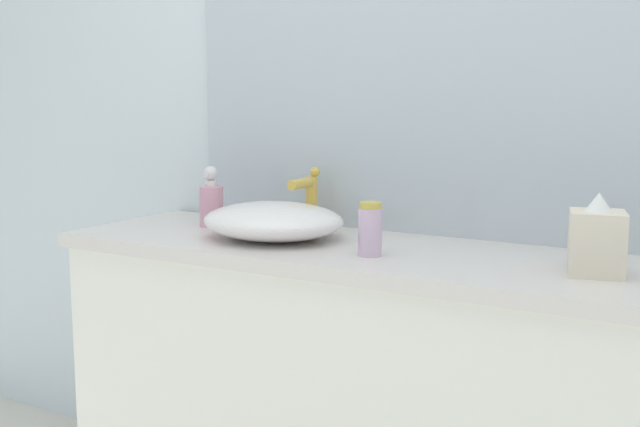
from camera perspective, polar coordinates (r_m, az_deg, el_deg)
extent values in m
cube|color=silver|center=(2.20, 9.54, 10.20)|extent=(6.00, 0.06, 2.60)
cube|color=white|center=(2.13, 3.79, -14.31)|extent=(1.68, 0.47, 0.81)
cube|color=silver|center=(2.00, 3.91, -3.03)|extent=(1.72, 0.51, 0.04)
cube|color=#B2BCC6|center=(2.20, 7.11, 13.41)|extent=(1.43, 0.01, 1.14)
ellipsoid|color=white|center=(2.12, -3.39, -0.53)|extent=(0.39, 0.34, 0.10)
cylinder|color=gold|center=(2.28, -0.61, 0.79)|extent=(0.03, 0.03, 0.15)
cylinder|color=gold|center=(2.23, -1.33, 2.17)|extent=(0.03, 0.11, 0.03)
sphere|color=gold|center=(2.29, -0.35, 3.00)|extent=(0.03, 0.03, 0.03)
cylinder|color=pink|center=(2.34, -7.81, 0.52)|extent=(0.07, 0.07, 0.12)
cylinder|color=silver|center=(2.33, -7.85, 2.18)|extent=(0.03, 0.03, 0.02)
sphere|color=silver|center=(2.33, -7.86, 2.90)|extent=(0.04, 0.04, 0.04)
cylinder|color=silver|center=(2.32, -8.03, 2.87)|extent=(0.02, 0.02, 0.02)
cylinder|color=#CEADCC|center=(1.90, 3.64, -1.34)|extent=(0.06, 0.06, 0.12)
cylinder|color=gold|center=(1.89, 3.66, 0.60)|extent=(0.05, 0.05, 0.01)
cube|color=beige|center=(1.79, 19.27, -2.02)|extent=(0.14, 0.14, 0.14)
cone|color=white|center=(1.78, 19.41, 0.72)|extent=(0.06, 0.06, 0.04)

